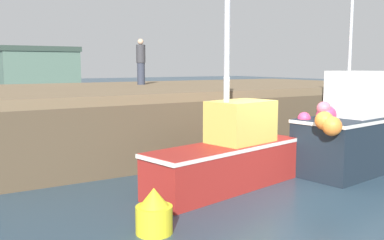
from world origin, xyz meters
TOP-DOWN VIEW (x-y plane):
  - ground at (0.00, 0.00)m, footprint 120.00×160.00m
  - pier at (1.80, 5.87)m, footprint 14.80×7.88m
  - fishing_boat_near_left at (-1.02, 0.53)m, footprint 4.24×1.99m
  - fishing_boat_near_right at (2.27, -0.00)m, footprint 3.07×1.90m
  - dockworker at (0.13, 7.64)m, footprint 0.34×0.34m
  - warehouse at (2.89, 37.94)m, footprint 7.46×5.00m
  - mooring_buoy_foreground at (-3.66, -0.99)m, footprint 0.61×0.61m

SIDE VIEW (x-z plane):
  - ground at x=0.00m, z-range -0.10..0.00m
  - mooring_buoy_foreground at x=-3.66m, z-range -0.04..0.73m
  - fishing_boat_near_left at x=-1.02m, z-range -1.52..3.03m
  - fishing_boat_near_right at x=2.27m, z-range -1.25..3.30m
  - pier at x=1.80m, z-range 0.68..2.70m
  - warehouse at x=2.89m, z-range 0.02..4.56m
  - dockworker at x=0.13m, z-range 2.03..3.72m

